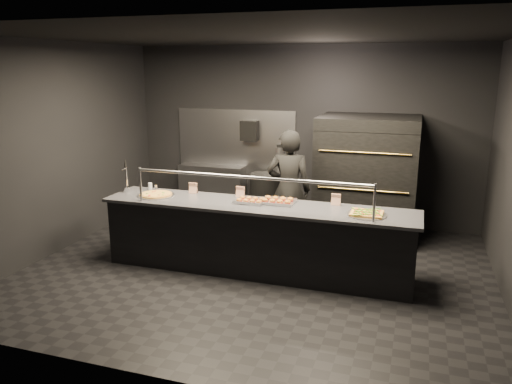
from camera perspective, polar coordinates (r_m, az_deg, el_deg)
room at (r=6.34m, az=-0.02°, el=3.74°), size 6.04×6.00×3.00m
service_counter at (r=6.55m, az=0.04°, el=-5.26°), size 4.10×0.78×1.37m
pizza_oven at (r=7.98m, az=12.55°, el=1.71°), size 1.50×1.23×1.91m
prep_shelf at (r=9.18m, az=-4.99°, el=0.30°), size 1.20×0.35×0.90m
towel_dispenser at (r=8.80m, az=-0.73°, el=7.03°), size 0.30×0.20×0.35m
fire_extinguisher at (r=8.72m, az=2.73°, el=3.70°), size 0.14×0.14×0.51m
beer_tap at (r=7.26m, az=-14.58°, el=1.09°), size 0.12×0.18×0.48m
round_pizza at (r=6.97m, az=-11.38°, el=-0.29°), size 0.51×0.51×0.03m
slider_tray_a at (r=6.50m, az=-0.62°, el=-0.99°), size 0.43×0.33×0.06m
slider_tray_b at (r=6.48m, az=2.49°, el=-1.02°), size 0.45×0.34×0.07m
square_pizza at (r=6.09m, az=12.53°, el=-2.42°), size 0.48×0.48×0.05m
condiment_jar at (r=7.31m, az=-11.81°, el=0.61°), size 0.15×0.06×0.10m
tent_cards at (r=6.69m, az=-0.20°, el=-0.10°), size 2.12×0.04×0.15m
trash_bin at (r=8.69m, az=0.94°, el=-0.63°), size 0.51×0.51×0.84m
worker at (r=7.31m, az=3.75°, el=0.25°), size 0.71×0.52×1.77m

